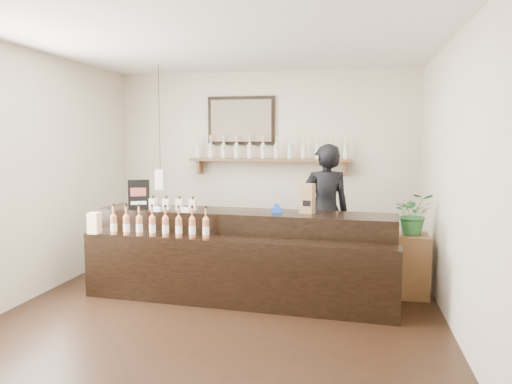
{
  "coord_description": "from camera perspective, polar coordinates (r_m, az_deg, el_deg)",
  "views": [
    {
      "loc": [
        1.3,
        -4.88,
        1.8
      ],
      "look_at": [
        0.22,
        0.7,
        1.2
      ],
      "focal_mm": 35.0,
      "sensor_mm": 36.0,
      "label": 1
    }
  ],
  "objects": [
    {
      "name": "ground",
      "position": [
        5.36,
        -3.82,
        -13.6
      ],
      "size": [
        5.0,
        5.0,
        0.0
      ],
      "primitive_type": "plane",
      "color": "black",
      "rests_on": "ground"
    },
    {
      "name": "paper_bag",
      "position": [
        5.61,
        5.88,
        -0.75
      ],
      "size": [
        0.18,
        0.15,
        0.33
      ],
      "color": "olive",
      "rests_on": "counter"
    },
    {
      "name": "room_shell",
      "position": [
        5.05,
        -3.95,
        4.92
      ],
      "size": [
        5.0,
        5.0,
        5.0
      ],
      "color": "beige",
      "rests_on": "ground"
    },
    {
      "name": "shopkeeper",
      "position": [
        6.49,
        7.92,
        -1.23
      ],
      "size": [
        0.82,
        0.66,
        1.97
      ],
      "primitive_type": "imported",
      "rotation": [
        0.0,
        0.0,
        3.44
      ],
      "color": "black",
      "rests_on": "ground"
    },
    {
      "name": "counter",
      "position": [
        5.75,
        -1.86,
        -7.47
      ],
      "size": [
        3.52,
        1.2,
        1.14
      ],
      "color": "black",
      "rests_on": "ground"
    },
    {
      "name": "back_wall_decor",
      "position": [
        7.4,
        -0.33,
        5.68
      ],
      "size": [
        2.66,
        0.96,
        1.69
      ],
      "color": "brown",
      "rests_on": "ground"
    },
    {
      "name": "potted_plant",
      "position": [
        5.98,
        17.6,
        -2.38
      ],
      "size": [
        0.46,
        0.4,
        0.48
      ],
      "primitive_type": "imported",
      "rotation": [
        0.0,
        0.0,
        0.06
      ],
      "color": "#2D7134",
      "rests_on": "side_cabinet"
    },
    {
      "name": "tape_dispenser",
      "position": [
        5.67,
        2.4,
        -1.95
      ],
      "size": [
        0.12,
        0.05,
        0.1
      ],
      "color": "blue",
      "rests_on": "counter"
    },
    {
      "name": "side_cabinet",
      "position": [
        6.09,
        17.42,
        -7.96
      ],
      "size": [
        0.37,
        0.5,
        0.71
      ],
      "color": "brown",
      "rests_on": "ground"
    },
    {
      "name": "promo_sign",
      "position": [
        6.09,
        -13.26,
        -0.27
      ],
      "size": [
        0.23,
        0.13,
        0.35
      ],
      "color": "black",
      "rests_on": "counter"
    }
  ]
}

